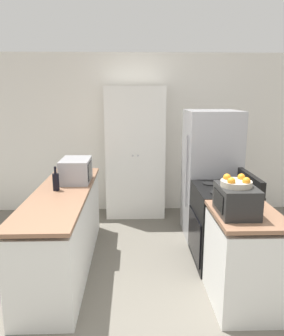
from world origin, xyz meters
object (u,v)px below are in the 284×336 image
Objects in this scene: toaster_oven at (236,200)px; fruit_bowl at (236,182)px; pantry_cabinet at (135,153)px; microwave at (76,170)px; wine_bottle at (56,181)px; stove at (223,225)px; refrigerator at (210,174)px.

fruit_bowl reaches higher than toaster_oven.
pantry_cabinet reaches higher than microwave.
pantry_cabinet reaches higher than fruit_bowl.
microwave is at bearing 66.48° from wine_bottle.
stove is (1.00, -1.62, -0.58)m from pantry_cabinet.
microwave is 1.81× the size of wine_bottle.
toaster_oven is at bearing -24.31° from wine_bottle.
refrigerator is at bearing 84.42° from toaster_oven.
refrigerator is at bearing 14.12° from microwave.
refrigerator is (0.02, 0.80, 0.41)m from stove.
microwave reaches higher than stove.
stove is 1.98m from wine_bottle.
stove is at bearing 0.63° from wine_bottle.
pantry_cabinet is 7.69× the size of wine_bottle.
microwave reaches higher than wine_bottle.
toaster_oven is (-0.16, -1.62, 0.17)m from refrigerator.
stove is 1.01m from toaster_oven.
fruit_bowl reaches higher than microwave.
refrigerator reaches higher than fruit_bowl.
pantry_cabinet is 2.59m from fruit_bowl.
pantry_cabinet is 7.65× the size of fruit_bowl.
wine_bottle is at bearing 155.51° from fruit_bowl.
wine_bottle is (-1.92, -0.82, 0.14)m from refrigerator.
wine_bottle is 0.62× the size of toaster_oven.
toaster_oven is at bearing -99.31° from stove.
microwave is 1.80× the size of fruit_bowl.
pantry_cabinet is at bearing 121.73° from stove.
refrigerator is 1.63m from toaster_oven.
pantry_cabinet reaches higher than stove.
microwave is (-1.74, 0.35, 0.59)m from stove.
wine_bottle is at bearing -179.37° from stove.
wine_bottle is 1.00× the size of fruit_bowl.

